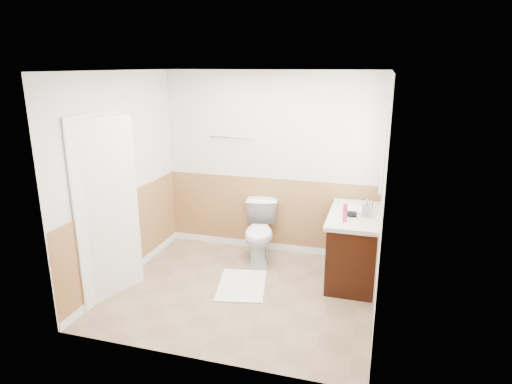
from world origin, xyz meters
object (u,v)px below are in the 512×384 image
(bath_mat, at_px, (242,285))
(lotion_bottle, at_px, (345,213))
(toilet, at_px, (260,232))
(vanity_cabinet, at_px, (353,248))
(soap_dispenser, at_px, (366,208))

(bath_mat, bearing_deg, lotion_bottle, 11.73)
(toilet, xyz_separation_m, vanity_cabinet, (1.25, -0.22, 0.01))
(bath_mat, height_order, vanity_cabinet, vanity_cabinet)
(lotion_bottle, xyz_separation_m, soap_dispenser, (0.22, 0.28, -0.01))
(toilet, relative_size, vanity_cabinet, 0.71)
(vanity_cabinet, xyz_separation_m, lotion_bottle, (-0.10, -0.34, 0.56))
(vanity_cabinet, distance_m, soap_dispenser, 0.57)
(vanity_cabinet, height_order, soap_dispenser, soap_dispenser)
(toilet, distance_m, lotion_bottle, 1.40)
(lotion_bottle, bearing_deg, soap_dispenser, 52.11)
(bath_mat, relative_size, lotion_bottle, 3.64)
(soap_dispenser, bearing_deg, bath_mat, -159.16)
(bath_mat, distance_m, vanity_cabinet, 1.43)
(toilet, height_order, soap_dispenser, soap_dispenser)
(toilet, height_order, bath_mat, toilet)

